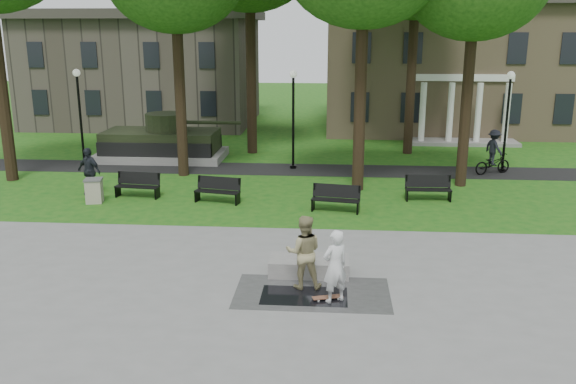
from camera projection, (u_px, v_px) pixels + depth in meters
name	position (u px, v px, depth m)	size (l,w,h in m)	color
ground	(248.00, 260.00, 17.99)	(120.00, 120.00, 0.00)	#154F12
plaza	(216.00, 345.00, 13.17)	(22.00, 16.00, 0.02)	gray
footpath	(282.00, 169.00, 29.54)	(44.00, 2.60, 0.01)	black
building_right	(447.00, 63.00, 41.16)	(17.00, 12.00, 8.60)	#9E8460
building_left	(146.00, 72.00, 43.36)	(15.00, 10.00, 7.20)	#4C443D
lamp_left	(80.00, 109.00, 29.83)	(0.36, 0.36, 4.73)	black
lamp_mid	(293.00, 111.00, 29.07)	(0.36, 0.36, 4.73)	black
lamp_right	(507.00, 113.00, 28.34)	(0.36, 0.36, 4.73)	black
tank_monument	(162.00, 143.00, 31.71)	(7.45, 3.40, 2.40)	gray
puddle	(304.00, 296.00, 15.56)	(2.20, 1.20, 0.00)	black
concrete_block	(309.00, 266.00, 16.93)	(2.20, 1.00, 0.45)	gray
skateboard	(328.00, 298.00, 15.36)	(0.78, 0.20, 0.07)	brown
skateboarder	(335.00, 266.00, 15.02)	(0.69, 0.45, 1.89)	silver
friend_watching	(304.00, 252.00, 15.84)	(0.96, 0.75, 1.98)	#958C60
pedestrian_walker	(89.00, 171.00, 24.89)	(1.15, 0.48, 1.96)	#1F232A
cyclist	(493.00, 156.00, 28.42)	(1.99, 1.39, 2.10)	black
park_bench_0	(138.00, 184.00, 24.64)	(1.84, 0.72, 1.00)	black
park_bench_1	(218.00, 189.00, 23.88)	(1.85, 0.88, 1.00)	black
park_bench_2	(336.00, 198.00, 22.71)	(1.85, 0.82, 1.00)	black
park_bench_3	(428.00, 187.00, 24.17)	(1.81, 0.58, 1.00)	black
trash_bin	(94.00, 190.00, 23.85)	(0.78, 0.78, 0.96)	#A59D88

